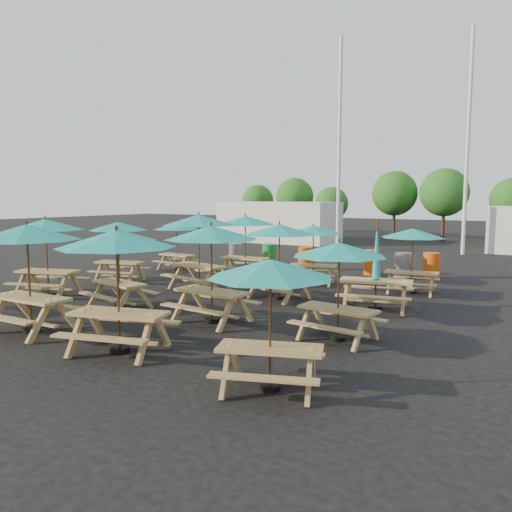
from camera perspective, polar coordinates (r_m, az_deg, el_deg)
The scene contains 30 objects.
ground at distance 16.06m, azimuth -2.77°, elevation -4.44°, with size 120.00×120.00×0.00m, color black.
picnic_unit_1 at distance 16.88m, azimuth -22.91°, elevation 2.91°, with size 2.93×2.93×2.46m.
picnic_unit_2 at distance 19.00m, azimuth -15.46°, elevation 2.97°, with size 2.58×2.58×2.23m.
picnic_unit_3 at distance 21.48m, azimuth -9.07°, elevation 3.12°, with size 2.10×2.10×2.06m.
picnic_unit_4 at distance 12.42m, azimuth -24.71°, elevation 1.89°, with size 2.45×2.45×2.52m.
picnic_unit_5 at distance 14.33m, azimuth -15.51°, elevation 1.86°, with size 2.52×2.52×2.24m.
picnic_unit_6 at distance 16.72m, azimuth -6.56°, elevation 3.67°, with size 2.92×2.92×2.56m.
picnic_unit_7 at distance 19.07m, azimuth -1.23°, elevation 3.74°, with size 2.40×2.40×2.43m.
picnic_unit_8 at distance 10.17m, azimuth -15.65°, elevation 1.17°, with size 2.90×2.90×2.49m.
picnic_unit_9 at distance 12.25m, azimuth -5.14°, elevation 2.10°, with size 2.50×2.50×2.44m.
picnic_unit_10 at distance 15.13m, azimuth 2.68°, elevation 2.62°, with size 2.64×2.64×2.33m.
picnic_unit_11 at distance 17.83m, azimuth 6.58°, elevation 2.66°, with size 2.48×2.48×2.14m.
picnic_unit_12 at distance 7.86m, azimuth 1.64°, elevation -2.23°, with size 2.62×2.62×2.16m.
picnic_unit_13 at distance 10.80m, azimuth 9.48°, elevation 0.16°, with size 2.27×2.27×2.17m.
picnic_unit_14 at distance 14.14m, azimuth 13.56°, elevation -1.91°, with size 2.27×2.07×2.51m.
picnic_unit_15 at distance 16.76m, azimuth 17.48°, elevation 2.14°, with size 2.24×2.24×2.13m.
waste_bin_0 at distance 23.05m, azimuth -2.36°, elevation 0.22°, with size 0.62×0.62×1.00m, color gray.
waste_bin_1 at distance 22.71m, azimuth 1.52°, elevation 0.12°, with size 0.62×0.62×1.00m, color #18852D.
waste_bin_2 at distance 21.40m, azimuth 5.66°, elevation -0.31°, with size 0.62×0.62×1.00m, color #D64D0C.
waste_bin_3 at distance 20.61m, azimuth 13.06°, elevation -0.72°, with size 0.62×0.62×1.00m, color #D64D0C.
waste_bin_4 at distance 19.92m, azimuth 16.43°, elevation -1.07°, with size 0.62×0.62×1.00m, color gray.
waste_bin_5 at distance 20.24m, azimuth 19.40°, elevation -1.06°, with size 0.62×0.62×1.00m, color #D64D0C.
mast_0 at distance 29.30m, azimuth 9.50°, elevation 12.29°, with size 0.20×0.20×12.00m, color silver.
mast_1 at distance 29.55m, azimuth 23.05°, elevation 11.80°, with size 0.20×0.20×12.00m, color silver.
event_tent_0 at distance 35.37m, azimuth 2.67°, elevation 3.93°, with size 8.00×4.00×2.80m, color silver.
tree_0 at distance 44.63m, azimuth 0.22°, elevation 6.35°, with size 2.80×2.80×4.24m.
tree_1 at distance 41.37m, azimuth 4.45°, elevation 6.74°, with size 3.11×3.11×4.72m.
tree_2 at distance 39.75m, azimuth 8.63°, elevation 5.93°, with size 2.59×2.59×3.93m.
tree_3 at distance 39.25m, azimuth 15.56°, elevation 6.90°, with size 3.36×3.36×5.09m.
tree_4 at distance 37.98m, azimuth 20.73°, elevation 6.80°, with size 3.41×3.41×5.17m.
Camera 1 is at (8.77, -13.09, 3.10)m, focal length 35.00 mm.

